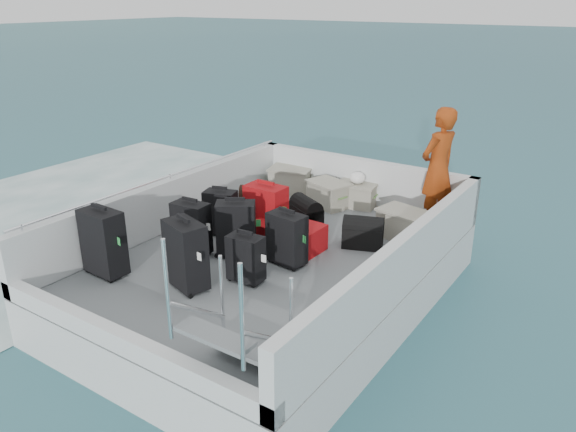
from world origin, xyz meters
name	(u,v)px	position (x,y,z in m)	size (l,w,h in m)	color
ground	(273,299)	(0.00, 0.00, 0.00)	(160.00, 160.00, 0.00)	navy
wake_foam	(49,222)	(-4.80, 0.00, 0.00)	(10.00, 10.00, 0.00)	white
ferry_hull	(273,278)	(0.00, 0.00, 0.30)	(3.60, 5.00, 0.60)	silver
deck	(273,256)	(0.00, 0.00, 0.61)	(3.30, 4.70, 0.02)	slate
deck_fittings	(281,244)	(0.35, -0.32, 0.99)	(3.60, 5.00, 0.90)	silver
suitcase_0	(103,243)	(-1.33, -1.49, 1.02)	(0.51, 0.29, 0.79)	black
suitcase_1	(192,229)	(-0.88, -0.51, 0.96)	(0.46, 0.26, 0.68)	black
suitcase_2	(221,213)	(-0.99, 0.18, 0.93)	(0.43, 0.26, 0.62)	black
suitcase_3	(186,255)	(-0.32, -1.19, 1.01)	(0.51, 0.30, 0.78)	black
suitcase_4	(236,229)	(-0.38, -0.24, 0.97)	(0.48, 0.28, 0.70)	black
suitcase_5	(266,212)	(-0.41, 0.43, 0.98)	(0.53, 0.32, 0.73)	#A40C0C
suitcase_6	(246,259)	(0.14, -0.72, 0.90)	(0.40, 0.24, 0.56)	black
suitcase_7	(287,239)	(0.27, -0.09, 0.94)	(0.46, 0.26, 0.65)	black
suitcase_8	(288,236)	(0.03, 0.30, 0.79)	(0.57, 0.86, 0.34)	#A40C0C
duffel_0	(257,202)	(-1.09, 1.13, 0.78)	(0.50, 0.30, 0.32)	black
duffel_1	(306,214)	(-0.20, 1.10, 0.78)	(0.51, 0.30, 0.32)	black
duffel_2	(363,235)	(0.81, 0.89, 0.78)	(0.52, 0.30, 0.32)	black
crate_0	(291,181)	(-1.20, 2.20, 0.81)	(0.64, 0.44, 0.39)	#9E9C89
crate_1	(328,195)	(-0.33, 1.95, 0.80)	(0.61, 0.42, 0.37)	#9E9C89
crate_2	(357,196)	(0.03, 2.20, 0.79)	(0.57, 0.39, 0.34)	#9E9C89
crate_3	(403,225)	(1.12, 1.44, 0.80)	(0.60, 0.42, 0.36)	#9E9C89
yellow_bag	(445,218)	(1.45, 2.20, 0.73)	(0.28, 0.26, 0.22)	gold
white_bag	(357,180)	(0.03, 2.20, 1.05)	(0.24, 0.24, 0.18)	white
passenger	(438,168)	(1.30, 2.10, 1.47)	(0.62, 0.40, 1.69)	#C54512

